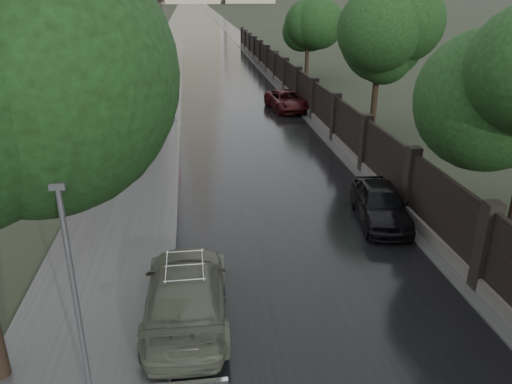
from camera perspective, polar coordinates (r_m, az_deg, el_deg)
name	(u,v)px	position (r m, az deg, el deg)	size (l,w,h in m)	color
road	(196,12)	(196.37, -6.84, 19.80)	(8.00, 420.00, 0.02)	black
sidewalk_left	(180,11)	(196.36, -8.70, 19.73)	(4.00, 420.00, 0.16)	#2D2D2D
verge_right	(211,11)	(196.54, -5.14, 19.87)	(3.00, 420.00, 0.08)	#2D2D2D
fence_right	(293,85)	(39.61, 4.21, 12.11)	(0.45, 75.72, 2.70)	#383533
tree_left_far	(117,32)	(36.60, -15.58, 17.25)	(4.25, 4.25, 7.39)	black
tree_right_b	(379,45)	(30.31, 13.92, 15.96)	(4.08, 4.08, 7.01)	black
tree_right_c	(308,24)	(47.51, 5.98, 18.53)	(4.08, 4.08, 7.01)	black
lamp_post	(78,311)	(9.58, -19.71, -12.69)	(0.25, 0.12, 5.11)	#59595E
traffic_light	(173,86)	(31.69, -9.43, 11.88)	(0.16, 0.32, 4.00)	#59595E
volga_sedan	(186,292)	(13.12, -7.98, -11.28)	(2.10, 5.17, 1.50)	#4C5141
car_right_near	(380,203)	(18.67, 14.02, -1.25)	(1.68, 4.19, 1.43)	black
car_right_far	(287,101)	(35.55, 3.57, 10.40)	(2.22, 4.81, 1.34)	black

